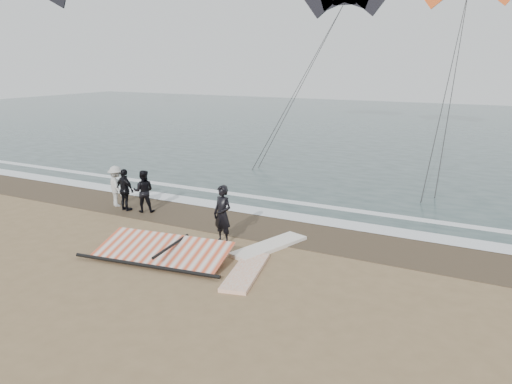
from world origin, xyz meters
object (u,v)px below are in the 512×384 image
board_white (246,272)px  sail_rig (164,251)px  man_main (222,215)px  board_cream (269,246)px

board_white → sail_rig: sail_rig is taller
man_main → board_white: bearing=-31.0°
man_main → board_white: man_main is taller
board_white → board_cream: (-0.27, 1.94, 0.01)m
board_white → sail_rig: bearing=169.0°
board_cream → sail_rig: bearing=-121.1°
man_main → board_cream: 1.69m
board_cream → man_main: bearing=-151.8°
man_main → board_white: 2.54m
man_main → board_cream: man_main is taller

